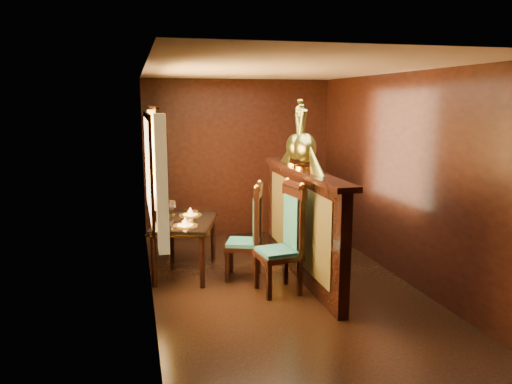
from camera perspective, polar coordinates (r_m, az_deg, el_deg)
ground at (r=5.98m, az=3.12°, el=-10.86°), size 5.00×5.00×0.00m
room_shell at (r=5.59m, az=2.39°, el=4.41°), size 3.04×5.04×2.52m
partition at (r=6.13m, az=5.24°, el=-3.34°), size 0.26×2.70×1.36m
dining_table at (r=6.34m, az=-8.14°, el=-3.80°), size 1.00×1.32×0.89m
chair_left at (r=5.69m, az=3.64°, el=-4.83°), size 0.52×0.54×1.29m
chair_right at (r=6.09m, az=-0.44°, el=-4.23°), size 0.56×0.57×1.20m
peacock_left at (r=5.91m, az=5.64°, el=6.53°), size 0.26×0.69×0.82m
peacock_right at (r=6.23m, az=4.60°, el=6.48°), size 0.24×0.64×0.76m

